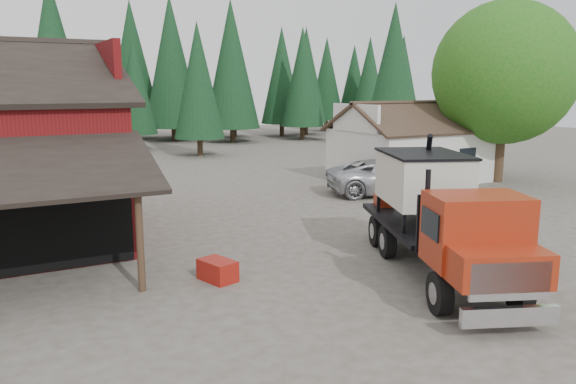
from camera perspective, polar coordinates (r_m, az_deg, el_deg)
name	(u,v)px	position (r m, az deg, el deg)	size (l,w,h in m)	color
ground	(357,281)	(16.36, 6.99, -8.93)	(120.00, 120.00, 0.00)	#4F483E
farmhouse	(411,152)	(33.90, 12.34, 4.02)	(8.60, 6.42, 4.65)	silver
deciduous_tree	(505,78)	(34.38, 21.16, 10.74)	(8.00, 8.00, 10.20)	#382619
conifer_backdrop	(96,146)	(55.53, -18.97, 4.49)	(76.00, 16.00, 16.00)	black
near_pine_b	(198,81)	(45.09, -9.12, 11.12)	(3.96, 3.96, 10.40)	#382619
near_pine_c	(394,69)	(49.46, 10.69, 12.19)	(4.84, 4.84, 12.40)	#382619
near_pine_d	(53,60)	(46.82, -22.77, 12.26)	(5.28, 5.28, 13.40)	#382619
feed_truck	(439,212)	(16.92, 15.12, -2.01)	(5.55, 9.04, 3.98)	black
silver_car	(390,177)	(29.25, 10.29, 1.52)	(2.95, 6.39, 1.78)	#B8BAC1
equip_box	(218,270)	(16.30, -7.16, -7.90)	(0.70, 1.10, 0.60)	maroon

